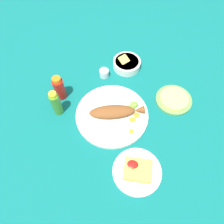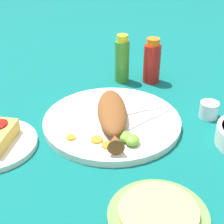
% 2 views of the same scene
% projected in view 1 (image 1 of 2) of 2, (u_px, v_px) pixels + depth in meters
% --- Properties ---
extents(ground_plane, '(4.00, 4.00, 0.00)m').
position_uv_depth(ground_plane, '(112.00, 116.00, 1.12)').
color(ground_plane, '#0C605B').
extents(main_plate, '(0.37, 0.37, 0.02)m').
position_uv_depth(main_plate, '(112.00, 115.00, 1.12)').
color(main_plate, silver).
rests_on(main_plate, ground_plane).
extents(fried_fish, '(0.28, 0.13, 0.04)m').
position_uv_depth(fried_fish, '(115.00, 112.00, 1.09)').
color(fried_fish, brown).
rests_on(fried_fish, main_plate).
extents(fork_near, '(0.12, 0.16, 0.00)m').
position_uv_depth(fork_near, '(104.00, 100.00, 1.15)').
color(fork_near, silver).
rests_on(fork_near, main_plate).
extents(fork_far, '(0.15, 0.13, 0.00)m').
position_uv_depth(fork_far, '(112.00, 98.00, 1.16)').
color(fork_far, silver).
rests_on(fork_far, main_plate).
extents(carrot_slice_near, '(0.02, 0.02, 0.00)m').
position_uv_depth(carrot_slice_near, '(132.00, 131.00, 1.06)').
color(carrot_slice_near, orange).
rests_on(carrot_slice_near, main_plate).
extents(carrot_slice_mid, '(0.03, 0.03, 0.00)m').
position_uv_depth(carrot_slice_mid, '(133.00, 120.00, 1.09)').
color(carrot_slice_mid, orange).
rests_on(carrot_slice_mid, main_plate).
extents(carrot_slice_far, '(0.03, 0.03, 0.00)m').
position_uv_depth(carrot_slice_far, '(137.00, 115.00, 1.10)').
color(carrot_slice_far, orange).
rests_on(carrot_slice_far, main_plate).
extents(lime_wedge_main, '(0.04, 0.03, 0.02)m').
position_uv_depth(lime_wedge_main, '(131.00, 107.00, 1.12)').
color(lime_wedge_main, '#6BB233').
rests_on(lime_wedge_main, main_plate).
extents(lime_wedge_side, '(0.04, 0.03, 0.02)m').
position_uv_depth(lime_wedge_side, '(134.00, 104.00, 1.13)').
color(lime_wedge_side, '#6BB233').
rests_on(lime_wedge_side, main_plate).
extents(hot_sauce_bottle_red, '(0.06, 0.06, 0.15)m').
position_uv_depth(hot_sauce_bottle_red, '(59.00, 88.00, 1.13)').
color(hot_sauce_bottle_red, '#B21914').
rests_on(hot_sauce_bottle_red, ground_plane).
extents(hot_sauce_bottle_green, '(0.05, 0.05, 0.16)m').
position_uv_depth(hot_sauce_bottle_green, '(56.00, 104.00, 1.07)').
color(hot_sauce_bottle_green, '#3D8428').
rests_on(hot_sauce_bottle_green, ground_plane).
extents(salt_cup, '(0.05, 0.05, 0.05)m').
position_uv_depth(salt_cup, '(104.00, 73.00, 1.25)').
color(salt_cup, silver).
rests_on(salt_cup, ground_plane).
extents(side_plate_fries, '(0.22, 0.22, 0.01)m').
position_uv_depth(side_plate_fries, '(137.00, 172.00, 0.97)').
color(side_plate_fries, silver).
rests_on(side_plate_fries, ground_plane).
extents(fries_pile, '(0.12, 0.10, 0.04)m').
position_uv_depth(fries_pile, '(137.00, 170.00, 0.95)').
color(fries_pile, gold).
rests_on(fries_pile, side_plate_fries).
extents(guacamole_bowl, '(0.16, 0.16, 0.06)m').
position_uv_depth(guacamole_bowl, '(127.00, 64.00, 1.28)').
color(guacamole_bowl, white).
rests_on(guacamole_bowl, ground_plane).
extents(tortilla_plate, '(0.19, 0.19, 0.01)m').
position_uv_depth(tortilla_plate, '(174.00, 100.00, 1.17)').
color(tortilla_plate, '#6B9E4C').
rests_on(tortilla_plate, ground_plane).
extents(tortilla_stack, '(0.15, 0.15, 0.01)m').
position_uv_depth(tortilla_stack, '(174.00, 98.00, 1.16)').
color(tortilla_stack, '#E0C666').
rests_on(tortilla_stack, tortilla_plate).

